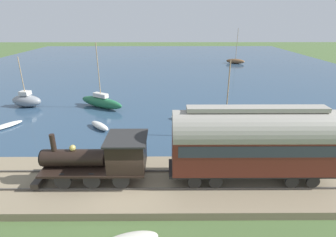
# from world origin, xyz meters

# --- Properties ---
(ground_plane) EXTENTS (200.00, 200.00, 0.00)m
(ground_plane) POSITION_xyz_m (0.00, 0.00, 0.00)
(ground_plane) COLOR #476033
(harbor_water) EXTENTS (80.00, 80.00, 0.01)m
(harbor_water) POSITION_xyz_m (44.07, 0.00, 0.00)
(harbor_water) COLOR #2D4760
(harbor_water) RESTS_ON ground
(rail_embankment) EXTENTS (5.76, 56.00, 0.59)m
(rail_embankment) POSITION_xyz_m (0.89, 0.00, 0.24)
(rail_embankment) COLOR #84755B
(rail_embankment) RESTS_ON ground
(steam_locomotive) EXTENTS (2.47, 6.53, 2.93)m
(steam_locomotive) POSITION_xyz_m (0.89, 1.16, 2.14)
(steam_locomotive) COLOR black
(steam_locomotive) RESTS_ON rail_embankment
(passenger_coach) EXTENTS (2.32, 9.59, 4.55)m
(passenger_coach) POSITION_xyz_m (0.89, -7.25, 3.10)
(passenger_coach) COLOR black
(passenger_coach) RESTS_ON rail_embankment
(sailboat_green) EXTENTS (3.94, 5.67, 7.20)m
(sailboat_green) POSITION_xyz_m (15.92, 5.08, 0.70)
(sailboat_green) COLOR #236B42
(sailboat_green) RESTS_ON harbor_water
(sailboat_brown) EXTENTS (2.75, 4.20, 7.51)m
(sailboat_brown) POSITION_xyz_m (46.24, -17.69, 0.58)
(sailboat_brown) COLOR brown
(sailboat_brown) RESTS_ON harbor_water
(sailboat_gray) EXTENTS (2.08, 3.68, 5.67)m
(sailboat_gray) POSITION_xyz_m (16.35, 13.76, 0.77)
(sailboat_gray) COLOR gray
(sailboat_gray) RESTS_ON harbor_water
(sailboat_white) EXTENTS (2.58, 3.77, 6.55)m
(sailboat_white) POSITION_xyz_m (8.03, -7.32, 0.74)
(sailboat_white) COLOR white
(sailboat_white) RESTS_ON harbor_water
(rowboat_mid_harbor) EXTENTS (3.00, 2.38, 0.34)m
(rowboat_mid_harbor) POSITION_xyz_m (10.22, 12.69, 0.18)
(rowboat_mid_harbor) COLOR silver
(rowboat_mid_harbor) RESTS_ON harbor_water
(rowboat_near_shore) EXTENTS (2.48, 2.40, 0.56)m
(rowboat_near_shore) POSITION_xyz_m (9.85, 3.86, 0.29)
(rowboat_near_shore) COLOR silver
(rowboat_near_shore) RESTS_ON harbor_water
(rowboat_off_pier) EXTENTS (1.69, 2.61, 0.42)m
(rowboat_off_pier) POSITION_xyz_m (11.91, -3.97, 0.22)
(rowboat_off_pier) COLOR silver
(rowboat_off_pier) RESTS_ON harbor_water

